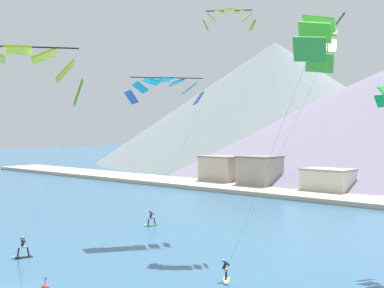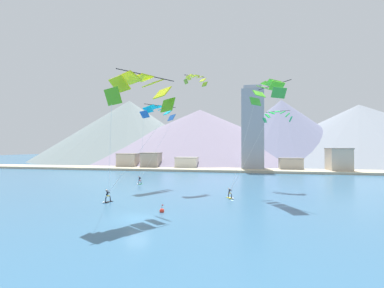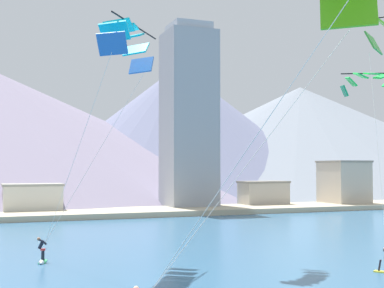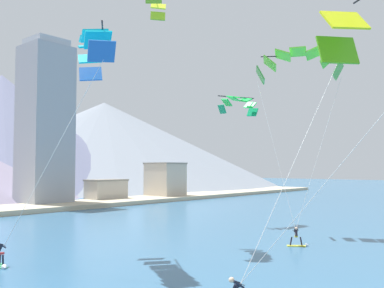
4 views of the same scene
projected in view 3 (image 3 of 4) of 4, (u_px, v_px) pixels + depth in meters
The scene contains 10 objects.
kitesurfer_near_trail at pixel (42, 255), 34.82m from camera, with size 0.76×1.79×1.71m.
parafoil_kite_near_trail at pixel (126, 41), 34.75m from camera, with size 7.46×7.44×14.16m.
parafoil_kite_distant_high_outer at pixel (371, 81), 45.50m from camera, with size 5.24×2.60×2.20m.
shoreline_strip at pixel (94, 213), 68.04m from camera, with size 180.00×10.00×0.70m, color #BCAD8E.
shore_building_harbour_front at pixel (263, 195), 80.71m from camera, with size 7.14×4.19×4.14m.
shore_building_promenade_mid at pixel (344, 184), 83.55m from camera, with size 6.05×6.74×7.25m.
shore_building_old_town at pixel (32, 199), 69.75m from camera, with size 7.61×5.15×4.08m.
highrise_tower at pixel (189, 118), 78.03m from camera, with size 7.00×7.00×27.25m.
mountain_peak_west_ridge at pixel (179, 129), 132.87m from camera, with size 80.47×80.47×31.69m.
mountain_peak_far_spur at pixel (301, 138), 149.64m from camera, with size 119.39×119.39×28.72m.
Camera 3 is at (-12.77, -13.14, 6.23)m, focal length 50.00 mm.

